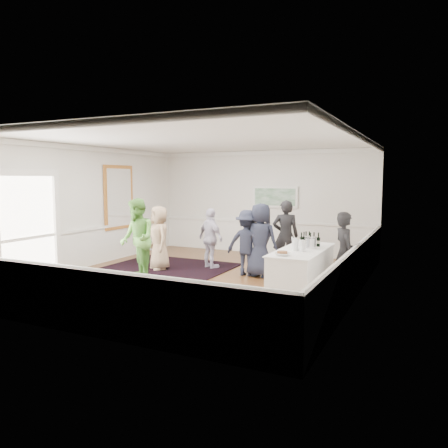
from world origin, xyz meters
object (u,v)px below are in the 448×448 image
at_px(bartender, 344,253).
at_px(guest_dark_b, 285,236).
at_px(guest_green, 137,239).
at_px(guest_dark_a, 247,243).
at_px(guest_lilac, 211,238).
at_px(serving_table, 302,272).
at_px(guest_navy, 261,240).
at_px(guest_tan, 159,238).
at_px(ice_bucket, 310,243).
at_px(nut_bowl, 282,253).

xyz_separation_m(bartender, guest_dark_b, (-1.75, 1.57, 0.06)).
height_order(guest_green, guest_dark_a, guest_green).
xyz_separation_m(bartender, guest_lilac, (-3.61, 1.03, -0.05)).
relative_size(serving_table, guest_navy, 1.29).
height_order(serving_table, guest_navy, guest_navy).
relative_size(guest_tan, guest_green, 0.87).
bearing_deg(guest_navy, ice_bucket, 155.22).
xyz_separation_m(serving_table, guest_dark_b, (-1.00, 2.02, 0.44)).
relative_size(guest_green, guest_navy, 1.07).
bearing_deg(guest_lilac, guest_dark_b, -137.80).
bearing_deg(ice_bucket, guest_green, -171.42).
xyz_separation_m(guest_dark_a, guest_dark_b, (0.68, 0.90, 0.11)).
xyz_separation_m(bartender, ice_bucket, (-0.64, -0.25, 0.20)).
bearing_deg(bartender, guest_navy, 39.59).
relative_size(guest_navy, ice_bucket, 6.79).
bearing_deg(serving_table, guest_navy, 139.72).
bearing_deg(ice_bucket, bartender, 21.07).
bearing_deg(guest_tan, serving_table, 27.20).
bearing_deg(guest_dark_a, serving_table, 143.83).
xyz_separation_m(serving_table, nut_bowl, (-0.14, -0.86, 0.50)).
xyz_separation_m(guest_tan, guest_dark_a, (2.29, 0.36, -0.03)).
bearing_deg(guest_dark_b, bartender, 120.36).
xyz_separation_m(guest_lilac, guest_navy, (1.53, -0.36, 0.09)).
bearing_deg(guest_dark_a, guest_green, 32.79).
distance_m(serving_table, ice_bucket, 0.62).
bearing_deg(guest_navy, guest_tan, 15.78).
distance_m(bartender, guest_navy, 2.19).
bearing_deg(guest_tan, guest_dark_a, 46.96).
relative_size(guest_green, guest_dark_b, 1.05).
bearing_deg(guest_dark_b, guest_lilac, -1.69).
relative_size(serving_table, guest_green, 1.20).
height_order(bartender, nut_bowl, bartender).
bearing_deg(bartender, serving_table, 88.47).
xyz_separation_m(guest_green, ice_bucket, (3.91, 0.59, 0.09)).
xyz_separation_m(guest_dark_a, ice_bucket, (1.78, -0.91, 0.24)).
distance_m(guest_navy, ice_bucket, 1.71).
distance_m(serving_table, bartender, 0.96).
height_order(bartender, guest_lilac, bartender).
bearing_deg(ice_bucket, guest_lilac, 156.58).
distance_m(guest_dark_b, guest_navy, 0.96).
distance_m(guest_green, guest_dark_a, 2.61).
bearing_deg(guest_lilac, guest_green, 89.27).
distance_m(serving_table, guest_dark_a, 2.04).
relative_size(bartender, ice_bucket, 6.45).
height_order(guest_dark_b, guest_navy, guest_dark_b).
distance_m(guest_lilac, guest_dark_a, 1.24).
distance_m(guest_dark_b, ice_bucket, 2.13).
height_order(guest_green, guest_dark_b, guest_green).
height_order(guest_green, guest_lilac, guest_green).
bearing_deg(bartender, guest_dark_a, 42.17).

